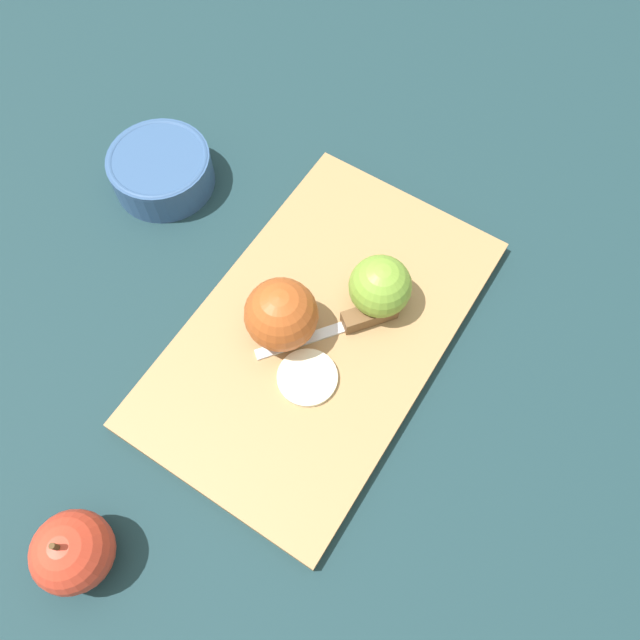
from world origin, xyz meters
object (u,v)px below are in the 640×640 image
(apple_half_left, at_px, (380,287))
(bowl, at_px, (161,169))
(apple_whole, at_px, (73,552))
(knife, at_px, (360,319))
(apple_half_right, at_px, (281,315))

(apple_half_left, xyz_separation_m, bowl, (-0.07, -0.29, -0.02))
(apple_half_left, relative_size, apple_whole, 0.78)
(apple_half_left, distance_m, apple_whole, 0.38)
(knife, bearing_deg, apple_whole, 22.31)
(apple_half_right, height_order, apple_whole, apple_half_right)
(knife, xyz_separation_m, bowl, (-0.10, -0.28, 0.00))
(knife, distance_m, apple_whole, 0.35)
(apple_half_left, relative_size, bowl, 0.55)
(apple_half_right, relative_size, knife, 0.59)
(apple_half_right, relative_size, apple_whole, 0.89)
(apple_half_right, distance_m, knife, 0.09)
(knife, relative_size, bowl, 1.05)
(apple_half_right, distance_m, apple_whole, 0.28)
(bowl, bearing_deg, apple_half_right, 57.00)
(apple_half_right, height_order, knife, apple_half_right)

